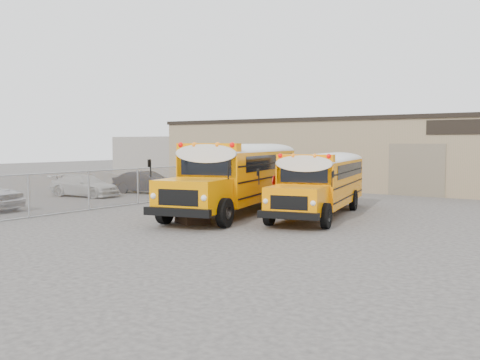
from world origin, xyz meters
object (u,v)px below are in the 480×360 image
Objects in this scene: school_bus_right at (345,172)px; car_white at (85,186)px; tarp_bundle at (192,201)px; car_dark at (146,182)px; school_bus_left at (280,166)px.

school_bus_right is 14.54m from car_white.
car_white is at bearing 160.06° from tarp_bundle.
car_white is 3.70m from car_dark.
school_bus_right is 5.54× the size of tarp_bundle.
school_bus_left is 1.16× the size of school_bus_right.
car_white is at bearing -154.68° from school_bus_right.
school_bus_right is 12.01m from car_dark.
school_bus_left is 8.42m from car_dark.
car_dark is (-10.08, 7.59, -0.19)m from tarp_bundle.
tarp_bundle is 0.41× the size of car_dark.
tarp_bundle is at bearing -98.56° from school_bus_right.
school_bus_left is at bearing -172.61° from school_bus_right.
tarp_bundle is (-1.57, -10.40, -0.67)m from school_bus_right.
school_bus_left reaches higher than car_white.
school_bus_right is 2.30× the size of car_dark.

